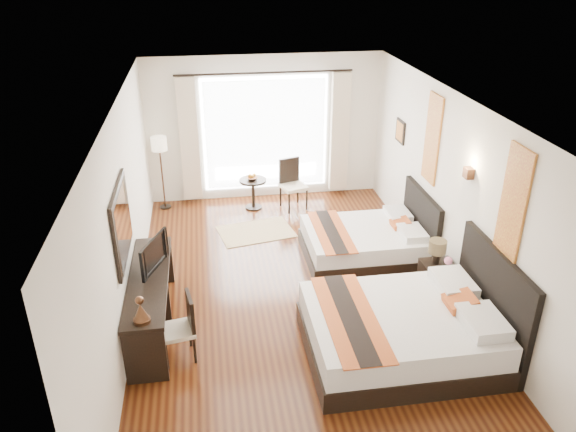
{
  "coord_description": "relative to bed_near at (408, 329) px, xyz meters",
  "views": [
    {
      "loc": [
        -1.15,
        -6.65,
        4.57
      ],
      "look_at": [
        -0.07,
        0.35,
        1.15
      ],
      "focal_mm": 35.0,
      "sensor_mm": 36.0,
      "label": 1
    }
  ],
  "objects": [
    {
      "name": "floor",
      "position": [
        -1.14,
        1.36,
        -0.34
      ],
      "size": [
        4.5,
        7.5,
        0.01
      ],
      "primitive_type": "cube",
      "color": "#361609",
      "rests_on": "ground"
    },
    {
      "name": "ceiling",
      "position": [
        -1.14,
        1.36,
        2.45
      ],
      "size": [
        4.5,
        7.5,
        0.02
      ],
      "primitive_type": "cube",
      "color": "white",
      "rests_on": "wall_headboard"
    },
    {
      "name": "wall_headboard",
      "position": [
        1.1,
        1.36,
        1.06
      ],
      "size": [
        0.01,
        7.5,
        2.8
      ],
      "primitive_type": "cube",
      "color": "silver",
      "rests_on": "floor"
    },
    {
      "name": "wall_desk",
      "position": [
        -3.39,
        1.36,
        1.06
      ],
      "size": [
        0.01,
        7.5,
        2.8
      ],
      "primitive_type": "cube",
      "color": "silver",
      "rests_on": "floor"
    },
    {
      "name": "wall_window",
      "position": [
        -1.14,
        5.11,
        1.06
      ],
      "size": [
        4.5,
        0.01,
        2.8
      ],
      "primitive_type": "cube",
      "color": "silver",
      "rests_on": "floor"
    },
    {
      "name": "wall_entry",
      "position": [
        -1.14,
        -2.38,
        1.06
      ],
      "size": [
        4.5,
        0.01,
        2.8
      ],
      "primitive_type": "cube",
      "color": "silver",
      "rests_on": "floor"
    },
    {
      "name": "window_glass",
      "position": [
        -1.14,
        5.09,
        0.96
      ],
      "size": [
        2.4,
        0.02,
        2.2
      ],
      "primitive_type": "cube",
      "color": "white",
      "rests_on": "wall_window"
    },
    {
      "name": "sheer_curtain",
      "position": [
        -1.14,
        5.03,
        0.96
      ],
      "size": [
        2.3,
        0.02,
        2.1
      ],
      "primitive_type": "cube",
      "color": "white",
      "rests_on": "wall_window"
    },
    {
      "name": "drape_left",
      "position": [
        -2.59,
        4.99,
        0.94
      ],
      "size": [
        0.35,
        0.14,
        2.35
      ],
      "primitive_type": "cube",
      "color": "beige",
      "rests_on": "floor"
    },
    {
      "name": "drape_right",
      "position": [
        0.31,
        4.99,
        0.94
      ],
      "size": [
        0.35,
        0.14,
        2.35
      ],
      "primitive_type": "cube",
      "color": "beige",
      "rests_on": "floor"
    },
    {
      "name": "art_panel_near",
      "position": [
        1.09,
        -0.0,
        1.61
      ],
      "size": [
        0.03,
        0.5,
        1.35
      ],
      "primitive_type": "cube",
      "color": "maroon",
      "rests_on": "wall_headboard"
    },
    {
      "name": "art_panel_far",
      "position": [
        1.09,
        2.39,
        1.61
      ],
      "size": [
        0.03,
        0.5,
        1.35
      ],
      "primitive_type": "cube",
      "color": "maroon",
      "rests_on": "wall_headboard"
    },
    {
      "name": "wall_sconce",
      "position": [
        1.05,
        1.05,
        1.58
      ],
      "size": [
        0.1,
        0.14,
        0.14
      ],
      "primitive_type": "cube",
      "color": "#492C1A",
      "rests_on": "wall_headboard"
    },
    {
      "name": "mirror_frame",
      "position": [
        -3.36,
        1.01,
        1.21
      ],
      "size": [
        0.04,
        1.25,
        0.95
      ],
      "primitive_type": "cube",
      "color": "black",
      "rests_on": "wall_desk"
    },
    {
      "name": "mirror_glass",
      "position": [
        -3.34,
        1.01,
        1.21
      ],
      "size": [
        0.01,
        1.12,
        0.82
      ],
      "primitive_type": "cube",
      "color": "white",
      "rests_on": "mirror_frame"
    },
    {
      "name": "bed_near",
      "position": [
        0.0,
        0.0,
        0.0
      ],
      "size": [
        2.33,
        1.82,
        1.32
      ],
      "color": "black",
      "rests_on": "floor"
    },
    {
      "name": "bed_far",
      "position": [
        0.2,
        2.39,
        -0.06
      ],
      "size": [
        1.92,
        1.5,
        1.08
      ],
      "color": "black",
      "rests_on": "floor"
    },
    {
      "name": "nightstand",
      "position": [
        0.84,
        1.05,
        -0.07
      ],
      "size": [
        0.45,
        0.56,
        0.53
      ],
      "primitive_type": "cube",
      "color": "black",
      "rests_on": "floor"
    },
    {
      "name": "table_lamp",
      "position": [
        0.8,
        1.15,
        0.43
      ],
      "size": [
        0.25,
        0.25,
        0.39
      ],
      "color": "black",
      "rests_on": "nightstand"
    },
    {
      "name": "vase",
      "position": [
        0.85,
        0.88,
        0.23
      ],
      "size": [
        0.17,
        0.17,
        0.14
      ],
      "primitive_type": "imported",
      "rotation": [
        0.0,
        0.0,
        0.33
      ],
      "color": "black",
      "rests_on": "nightstand"
    },
    {
      "name": "console_desk",
      "position": [
        -3.13,
        1.01,
        0.04
      ],
      "size": [
        0.5,
        2.2,
        0.76
      ],
      "primitive_type": "cube",
      "color": "black",
      "rests_on": "floor"
    },
    {
      "name": "television",
      "position": [
        -3.11,
        1.26,
        0.63
      ],
      "size": [
        0.37,
        0.73,
        0.43
      ],
      "primitive_type": "imported",
      "rotation": [
        0.0,
        0.0,
        1.19
      ],
      "color": "black",
      "rests_on": "console_desk"
    },
    {
      "name": "bronze_figurine",
      "position": [
        -3.13,
        0.07,
        0.56
      ],
      "size": [
        0.25,
        0.25,
        0.29
      ],
      "primitive_type": null,
      "rotation": [
        0.0,
        0.0,
        0.31
      ],
      "color": "#492C1A",
      "rests_on": "console_desk"
    },
    {
      "name": "desk_chair",
      "position": [
        -2.76,
        0.33,
        -0.08
      ],
      "size": [
        0.46,
        0.46,
        0.86
      ],
      "rotation": [
        0.0,
        0.0,
        3.31
      ],
      "color": "#C4B497",
      "rests_on": "floor"
    },
    {
      "name": "floor_lamp",
      "position": [
        -3.14,
        4.81,
        0.85
      ],
      "size": [
        0.29,
        0.29,
        1.42
      ],
      "color": "black",
      "rests_on": "floor"
    },
    {
      "name": "side_table",
      "position": [
        -1.46,
        4.53,
        -0.04
      ],
      "size": [
        0.51,
        0.51,
        0.59
      ],
      "primitive_type": "cylinder",
      "color": "black",
      "rests_on": "floor"
    },
    {
      "name": "fruit_bowl",
      "position": [
        -1.47,
        4.52,
        0.28
      ],
      "size": [
        0.26,
        0.26,
        0.05
      ],
      "primitive_type": "imported",
      "rotation": [
        0.0,
        0.0,
        0.36
      ],
      "color": "#412917",
      "rests_on": "side_table"
    },
    {
      "name": "window_chair",
      "position": [
        -0.7,
        4.44,
        -0.05
      ],
      "size": [
        0.56,
        0.56,
        0.95
      ],
      "rotation": [
        0.0,
        0.0,
        -1.26
      ],
      "color": "#C4B497",
      "rests_on": "floor"
    },
    {
      "name": "jute_rug",
      "position": [
        -1.52,
        3.52,
        -0.33
      ],
      "size": [
        1.41,
        1.1,
        0.01
      ],
      "primitive_type": "cube",
      "rotation": [
        0.0,
        0.0,
        0.2
      ],
      "color": "tan",
      "rests_on": "floor"
    }
  ]
}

